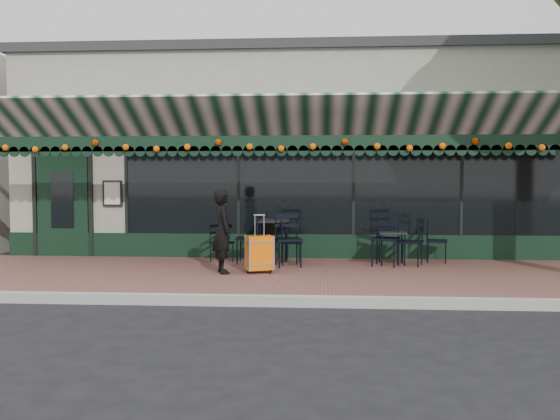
# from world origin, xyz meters

# --- Properties ---
(ground) EXTENTS (80.00, 80.00, 0.00)m
(ground) POSITION_xyz_m (0.00, 0.00, 0.00)
(ground) COLOR black
(ground) RESTS_ON ground
(sidewalk) EXTENTS (18.00, 4.00, 0.15)m
(sidewalk) POSITION_xyz_m (0.00, 2.00, 0.07)
(sidewalk) COLOR brown
(sidewalk) RESTS_ON ground
(curb) EXTENTS (18.00, 0.16, 0.15)m
(curb) POSITION_xyz_m (0.00, -0.08, 0.07)
(curb) COLOR #9E9E99
(curb) RESTS_ON ground
(restaurant_building) EXTENTS (12.00, 9.60, 4.50)m
(restaurant_building) POSITION_xyz_m (0.00, 7.84, 2.27)
(restaurant_building) COLOR gray
(restaurant_building) RESTS_ON ground
(woman) EXTENTS (0.53, 0.63, 1.48)m
(woman) POSITION_xyz_m (-0.99, 1.88, 0.89)
(woman) COLOR black
(woman) RESTS_ON sidewalk
(suitcase) EXTENTS (0.51, 0.41, 1.03)m
(suitcase) POSITION_xyz_m (-0.35, 1.92, 0.49)
(suitcase) COLOR orange
(suitcase) RESTS_ON sidewalk
(cafe_table_a) EXTENTS (0.52, 0.52, 0.64)m
(cafe_table_a) POSITION_xyz_m (2.10, 3.14, 0.72)
(cafe_table_a) COLOR black
(cafe_table_a) RESTS_ON sidewalk
(cafe_table_b) EXTENTS (0.67, 0.67, 0.83)m
(cafe_table_b) POSITION_xyz_m (-0.25, 3.60, 0.90)
(cafe_table_b) COLOR black
(cafe_table_b) RESTS_ON sidewalk
(chair_a_left) EXTENTS (0.57, 0.57, 0.89)m
(chair_a_left) POSITION_xyz_m (2.43, 3.01, 0.60)
(chair_a_left) COLOR black
(chair_a_left) RESTS_ON sidewalk
(chair_a_right) EXTENTS (0.50, 0.50, 0.84)m
(chair_a_right) POSITION_xyz_m (3.02, 3.49, 0.57)
(chair_a_right) COLOR black
(chair_a_right) RESTS_ON sidewalk
(chair_a_front) EXTENTS (0.63, 0.63, 1.01)m
(chair_a_front) POSITION_xyz_m (1.95, 2.94, 0.65)
(chair_a_front) COLOR black
(chair_a_front) RESTS_ON sidewalk
(chair_b_left) EXTENTS (0.50, 0.50, 0.96)m
(chair_b_left) POSITION_xyz_m (-0.69, 3.15, 0.63)
(chair_b_left) COLOR black
(chair_b_left) RESTS_ON sidewalk
(chair_b_right) EXTENTS (0.47, 0.47, 0.85)m
(chair_b_right) POSITION_xyz_m (0.16, 3.01, 0.58)
(chair_b_right) COLOR black
(chair_b_right) RESTS_ON sidewalk
(chair_b_front) EXTENTS (0.60, 0.60, 1.00)m
(chair_b_front) POSITION_xyz_m (0.11, 2.75, 0.65)
(chair_b_front) COLOR black
(chair_b_front) RESTS_ON sidewalk
(chair_solo) EXTENTS (0.52, 0.52, 0.76)m
(chair_solo) POSITION_xyz_m (-1.24, 3.25, 0.53)
(chair_solo) COLOR black
(chair_solo) RESTS_ON sidewalk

